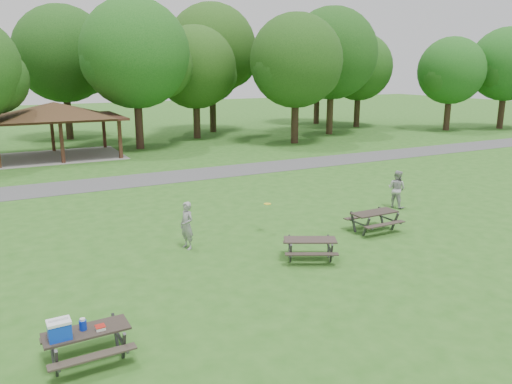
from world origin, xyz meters
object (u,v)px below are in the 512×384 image
Objects in this scene: picnic_table_middle at (310,244)px; frisbee_thrower at (187,225)px; picnic_table_near at (78,334)px; frisbee_catcher at (397,189)px.

picnic_table_middle is 1.27× the size of frisbee_thrower.
frisbee_thrower reaches higher than picnic_table_near.
frisbee_catcher reaches higher than picnic_table_near.
frisbee_catcher is at bearing 26.74° from picnic_table_middle.
picnic_table_middle is 4.19m from frisbee_thrower.
picnic_table_near is 0.84× the size of picnic_table_middle.
frisbee_thrower is at bearing 75.58° from frisbee_catcher.
picnic_table_middle is at bearing 19.74° from picnic_table_near.
picnic_table_middle is at bearing 98.68° from frisbee_catcher.
frisbee_thrower is at bearing 137.96° from picnic_table_middle.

